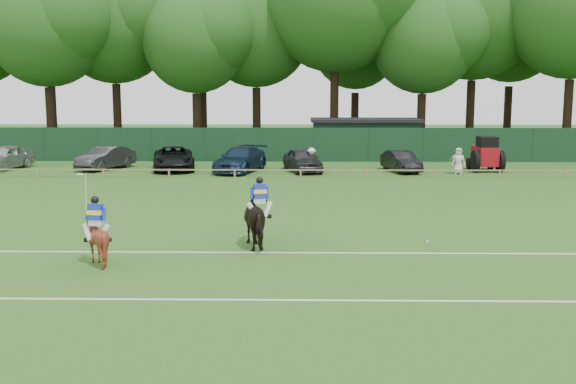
{
  "coord_description": "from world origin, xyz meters",
  "views": [
    {
      "loc": [
        0.95,
        -22.42,
        5.29
      ],
      "look_at": [
        0.5,
        3.0,
        1.4
      ],
      "focal_mm": 42.0,
      "sensor_mm": 36.0,
      "label": 1
    }
  ],
  "objects_px": {
    "hatch_grey": "(302,160)",
    "polo_ball": "(427,242)",
    "horse_chestnut": "(97,240)",
    "estate_black": "(401,161)",
    "spectator_left": "(312,160)",
    "suv_black": "(174,158)",
    "sedan_grey": "(106,158)",
    "spectator_right": "(459,161)",
    "sedan_silver": "(4,157)",
    "horse_dark": "(260,219)",
    "spectator_mid": "(457,161)",
    "sedan_navy": "(240,159)",
    "tractor": "(486,155)",
    "utility_shed": "(365,138)"
  },
  "relations": [
    {
      "from": "horse_dark",
      "to": "spectator_mid",
      "type": "bearing_deg",
      "value": -135.82
    },
    {
      "from": "suv_black",
      "to": "spectator_right",
      "type": "distance_m",
      "value": 18.38
    },
    {
      "from": "horse_chestnut",
      "to": "hatch_grey",
      "type": "xyz_separation_m",
      "value": [
        6.36,
        23.4,
        0.0
      ]
    },
    {
      "from": "sedan_silver",
      "to": "polo_ball",
      "type": "height_order",
      "value": "sedan_silver"
    },
    {
      "from": "sedan_grey",
      "to": "hatch_grey",
      "type": "height_order",
      "value": "hatch_grey"
    },
    {
      "from": "horse_chestnut",
      "to": "spectator_mid",
      "type": "bearing_deg",
      "value": -116.73
    },
    {
      "from": "spectator_mid",
      "to": "polo_ball",
      "type": "xyz_separation_m",
      "value": [
        -5.48,
        -19.62,
        -0.72
      ]
    },
    {
      "from": "spectator_right",
      "to": "tractor",
      "type": "xyz_separation_m",
      "value": [
        2.1,
        1.57,
        0.24
      ]
    },
    {
      "from": "estate_black",
      "to": "spectator_mid",
      "type": "bearing_deg",
      "value": -27.83
    },
    {
      "from": "sedan_navy",
      "to": "estate_black",
      "type": "distance_m",
      "value": 10.41
    },
    {
      "from": "sedan_grey",
      "to": "utility_shed",
      "type": "xyz_separation_m",
      "value": [
        17.99,
        8.02,
        0.78
      ]
    },
    {
      "from": "sedan_grey",
      "to": "spectator_left",
      "type": "height_order",
      "value": "spectator_left"
    },
    {
      "from": "suv_black",
      "to": "polo_ball",
      "type": "bearing_deg",
      "value": -70.18
    },
    {
      "from": "sedan_grey",
      "to": "suv_black",
      "type": "height_order",
      "value": "suv_black"
    },
    {
      "from": "suv_black",
      "to": "sedan_navy",
      "type": "relative_size",
      "value": 1.02
    },
    {
      "from": "spectator_left",
      "to": "estate_black",
      "type": "bearing_deg",
      "value": -0.02
    },
    {
      "from": "horse_chestnut",
      "to": "sedan_navy",
      "type": "distance_m",
      "value": 23.47
    },
    {
      "from": "sedan_navy",
      "to": "spectator_left",
      "type": "xyz_separation_m",
      "value": [
        4.6,
        -0.3,
        -0.0
      ]
    },
    {
      "from": "spectator_right",
      "to": "horse_chestnut",
      "type": "bearing_deg",
      "value": -118.83
    },
    {
      "from": "estate_black",
      "to": "utility_shed",
      "type": "relative_size",
      "value": 0.48
    },
    {
      "from": "hatch_grey",
      "to": "spectator_mid",
      "type": "xyz_separation_m",
      "value": [
        9.76,
        -0.76,
        0.0
      ]
    },
    {
      "from": "horse_dark",
      "to": "horse_chestnut",
      "type": "height_order",
      "value": "horse_dark"
    },
    {
      "from": "horse_chestnut",
      "to": "hatch_grey",
      "type": "relative_size",
      "value": 0.34
    },
    {
      "from": "polo_ball",
      "to": "tractor",
      "type": "relative_size",
      "value": 0.03
    },
    {
      "from": "horse_chestnut",
      "to": "spectator_mid",
      "type": "height_order",
      "value": "spectator_mid"
    },
    {
      "from": "sedan_navy",
      "to": "hatch_grey",
      "type": "bearing_deg",
      "value": 16.16
    },
    {
      "from": "sedan_navy",
      "to": "polo_ball",
      "type": "relative_size",
      "value": 60.66
    },
    {
      "from": "suv_black",
      "to": "sedan_grey",
      "type": "bearing_deg",
      "value": 163.74
    },
    {
      "from": "estate_black",
      "to": "tractor",
      "type": "distance_m",
      "value": 5.54
    },
    {
      "from": "estate_black",
      "to": "spectator_left",
      "type": "relative_size",
      "value": 2.57
    },
    {
      "from": "polo_ball",
      "to": "utility_shed",
      "type": "distance_m",
      "value": 29.53
    },
    {
      "from": "horse_chestnut",
      "to": "utility_shed",
      "type": "relative_size",
      "value": 0.18
    },
    {
      "from": "spectator_mid",
      "to": "sedan_silver",
      "type": "bearing_deg",
      "value": -174.51
    },
    {
      "from": "sedan_silver",
      "to": "sedan_grey",
      "type": "bearing_deg",
      "value": 13.41
    },
    {
      "from": "sedan_silver",
      "to": "sedan_navy",
      "type": "height_order",
      "value": "sedan_silver"
    },
    {
      "from": "sedan_navy",
      "to": "hatch_grey",
      "type": "distance_m",
      "value": 4.02
    },
    {
      "from": "spectator_mid",
      "to": "spectator_right",
      "type": "bearing_deg",
      "value": -75.29
    },
    {
      "from": "hatch_grey",
      "to": "spectator_left",
      "type": "bearing_deg",
      "value": -47.04
    },
    {
      "from": "horse_chestnut",
      "to": "spectator_left",
      "type": "distance_m",
      "value": 24.07
    },
    {
      "from": "spectator_mid",
      "to": "horse_chestnut",
      "type": "bearing_deg",
      "value": -116.67
    },
    {
      "from": "suv_black",
      "to": "horse_chestnut",
      "type": "bearing_deg",
      "value": -96.32
    },
    {
      "from": "hatch_grey",
      "to": "tractor",
      "type": "height_order",
      "value": "tractor"
    },
    {
      "from": "sedan_silver",
      "to": "utility_shed",
      "type": "xyz_separation_m",
      "value": [
        24.74,
        8.17,
        0.72
      ]
    },
    {
      "from": "spectator_right",
      "to": "polo_ball",
      "type": "xyz_separation_m",
      "value": [
        -5.52,
        -19.26,
        -0.79
      ]
    },
    {
      "from": "horse_dark",
      "to": "utility_shed",
      "type": "xyz_separation_m",
      "value": [
        6.4,
        30.12,
        0.6
      ]
    },
    {
      "from": "estate_black",
      "to": "polo_ball",
      "type": "bearing_deg",
      "value": -109.36
    },
    {
      "from": "horse_dark",
      "to": "suv_black",
      "type": "bearing_deg",
      "value": -88.9
    },
    {
      "from": "hatch_grey",
      "to": "polo_ball",
      "type": "height_order",
      "value": "hatch_grey"
    },
    {
      "from": "sedan_navy",
      "to": "spectator_right",
      "type": "relative_size",
      "value": 3.28
    },
    {
      "from": "sedan_silver",
      "to": "polo_ball",
      "type": "distance_m",
      "value": 32.21
    }
  ]
}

